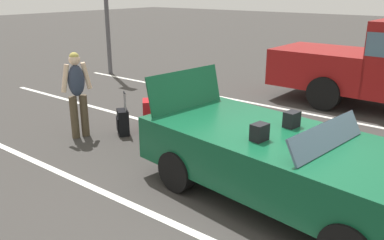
{
  "coord_description": "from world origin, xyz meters",
  "views": [
    {
      "loc": [
        2.04,
        -4.64,
        2.79
      ],
      "look_at": [
        -1.78,
        0.24,
        0.75
      ],
      "focal_mm": 37.87,
      "sensor_mm": 36.0,
      "label": 1
    }
  ],
  "objects_px": {
    "suitcase_medium_bright": "(149,115)",
    "traveler_person": "(77,90)",
    "convertible_car": "(300,166)",
    "suitcase_small_carryon": "(123,122)",
    "suitcase_large_black": "(175,117)"
  },
  "relations": [
    {
      "from": "suitcase_medium_bright",
      "to": "suitcase_large_black",
      "type": "bearing_deg",
      "value": -38.48
    },
    {
      "from": "suitcase_medium_bright",
      "to": "traveler_person",
      "type": "distance_m",
      "value": 1.51
    },
    {
      "from": "traveler_person",
      "to": "suitcase_small_carryon",
      "type": "bearing_deg",
      "value": 63.11
    },
    {
      "from": "suitcase_large_black",
      "to": "traveler_person",
      "type": "relative_size",
      "value": 0.68
    },
    {
      "from": "convertible_car",
      "to": "suitcase_large_black",
      "type": "distance_m",
      "value": 3.25
    },
    {
      "from": "traveler_person",
      "to": "convertible_car",
      "type": "bearing_deg",
      "value": 17.39
    },
    {
      "from": "convertible_car",
      "to": "suitcase_large_black",
      "type": "relative_size",
      "value": 3.87
    },
    {
      "from": "suitcase_medium_bright",
      "to": "suitcase_small_carryon",
      "type": "bearing_deg",
      "value": -155.28
    },
    {
      "from": "suitcase_medium_bright",
      "to": "traveler_person",
      "type": "height_order",
      "value": "traveler_person"
    },
    {
      "from": "suitcase_large_black",
      "to": "traveler_person",
      "type": "distance_m",
      "value": 1.93
    },
    {
      "from": "suitcase_medium_bright",
      "to": "suitcase_small_carryon",
      "type": "distance_m",
      "value": 0.58
    },
    {
      "from": "suitcase_large_black",
      "to": "suitcase_small_carryon",
      "type": "relative_size",
      "value": 1.3
    },
    {
      "from": "convertible_car",
      "to": "traveler_person",
      "type": "distance_m",
      "value": 4.48
    },
    {
      "from": "suitcase_medium_bright",
      "to": "suitcase_small_carryon",
      "type": "xyz_separation_m",
      "value": [
        -0.21,
        -0.54,
        -0.05
      ]
    },
    {
      "from": "suitcase_medium_bright",
      "to": "convertible_car",
      "type": "bearing_deg",
      "value": -59.79
    }
  ]
}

